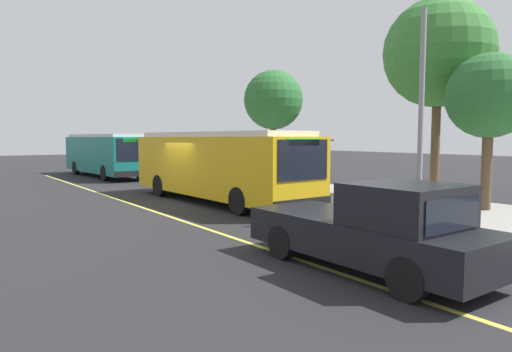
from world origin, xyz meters
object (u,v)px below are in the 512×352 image
(transit_bus_second, at_px, (106,153))
(route_sign_post, at_px, (292,155))
(transit_bus_main, at_px, (218,164))
(pedestrian_commuter, at_px, (276,171))
(waiting_bench, at_px, (302,180))
(pickup_truck, at_px, (375,230))

(transit_bus_second, xyz_separation_m, route_sign_post, (17.02, 2.65, 0.34))
(transit_bus_main, xyz_separation_m, route_sign_post, (1.63, 2.70, 0.34))
(route_sign_post, bearing_deg, pedestrian_commuter, 159.15)
(transit_bus_main, xyz_separation_m, pedestrian_commuter, (-0.55, 3.53, -0.50))
(pedestrian_commuter, bearing_deg, waiting_bench, 84.12)
(transit_bus_main, relative_size, route_sign_post, 3.82)
(transit_bus_main, distance_m, pickup_truck, 10.90)
(transit_bus_second, distance_m, waiting_bench, 15.83)
(route_sign_post, height_order, pedestrian_commuter, route_sign_post)
(transit_bus_second, xyz_separation_m, pedestrian_commuter, (14.84, 3.48, -0.50))
(transit_bus_second, bearing_deg, waiting_bench, 18.36)
(transit_bus_second, distance_m, route_sign_post, 17.23)
(waiting_bench, xyz_separation_m, route_sign_post, (2.03, -2.33, 1.32))
(pickup_truck, relative_size, route_sign_post, 1.94)
(transit_bus_second, bearing_deg, transit_bus_main, -0.16)
(transit_bus_second, xyz_separation_m, waiting_bench, (15.00, 4.98, -0.98))
(route_sign_post, distance_m, pedestrian_commuter, 2.48)
(transit_bus_main, distance_m, pedestrian_commuter, 3.60)
(transit_bus_second, distance_m, pickup_truck, 26.11)
(transit_bus_second, relative_size, pedestrian_commuter, 6.17)
(pickup_truck, xyz_separation_m, route_sign_post, (-8.95, 5.24, 1.10))
(transit_bus_second, height_order, waiting_bench, transit_bus_second)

